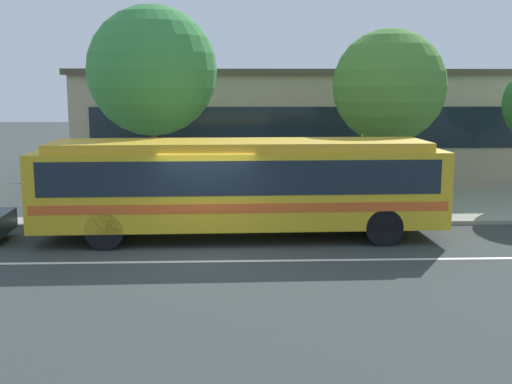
{
  "coord_description": "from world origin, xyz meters",
  "views": [
    {
      "loc": [
        0.63,
        -15.67,
        4.2
      ],
      "look_at": [
        1.33,
        1.58,
        1.3
      ],
      "focal_mm": 44.47,
      "sensor_mm": 36.0,
      "label": 1
    }
  ],
  "objects_px": {
    "street_tree_near_stop": "(152,71)",
    "street_tree_mid_block": "(389,87)",
    "pedestrian_waiting_near_sign": "(85,182)",
    "bus_stop_sign": "(361,165)",
    "transit_bus": "(241,182)"
  },
  "relations": [
    {
      "from": "street_tree_mid_block",
      "to": "street_tree_near_stop",
      "type": "bearing_deg",
      "value": -178.75
    },
    {
      "from": "bus_stop_sign",
      "to": "street_tree_near_stop",
      "type": "bearing_deg",
      "value": 161.96
    },
    {
      "from": "transit_bus",
      "to": "bus_stop_sign",
      "type": "relative_size",
      "value": 4.29
    },
    {
      "from": "bus_stop_sign",
      "to": "street_tree_mid_block",
      "type": "xyz_separation_m",
      "value": [
        1.36,
        2.33,
        2.39
      ]
    },
    {
      "from": "transit_bus",
      "to": "street_tree_mid_block",
      "type": "bearing_deg",
      "value": 40.2
    },
    {
      "from": "transit_bus",
      "to": "street_tree_mid_block",
      "type": "relative_size",
      "value": 1.86
    },
    {
      "from": "street_tree_near_stop",
      "to": "street_tree_mid_block",
      "type": "xyz_separation_m",
      "value": [
        7.99,
        0.17,
        -0.51
      ]
    },
    {
      "from": "pedestrian_waiting_near_sign",
      "to": "bus_stop_sign",
      "type": "distance_m",
      "value": 8.86
    },
    {
      "from": "transit_bus",
      "to": "bus_stop_sign",
      "type": "xyz_separation_m",
      "value": [
        3.78,
        2.01,
        0.2
      ]
    },
    {
      "from": "street_tree_near_stop",
      "to": "street_tree_mid_block",
      "type": "relative_size",
      "value": 1.12
    },
    {
      "from": "pedestrian_waiting_near_sign",
      "to": "street_tree_near_stop",
      "type": "bearing_deg",
      "value": 26.01
    },
    {
      "from": "transit_bus",
      "to": "street_tree_near_stop",
      "type": "height_order",
      "value": "street_tree_near_stop"
    },
    {
      "from": "pedestrian_waiting_near_sign",
      "to": "street_tree_mid_block",
      "type": "bearing_deg",
      "value": 6.85
    },
    {
      "from": "transit_bus",
      "to": "street_tree_near_stop",
      "type": "bearing_deg",
      "value": 124.37
    },
    {
      "from": "transit_bus",
      "to": "pedestrian_waiting_near_sign",
      "type": "xyz_separation_m",
      "value": [
        -4.99,
        3.13,
        -0.46
      ]
    }
  ]
}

